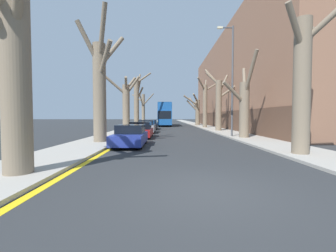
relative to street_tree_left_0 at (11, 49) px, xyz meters
The scene contains 21 objects.
ground_plane 6.66m from the street_tree_left_0, 13.38° to the right, with size 300.00×300.00×0.00m, color #2B2D30.
sidewalk_left 48.86m from the street_tree_left_0, 90.40° to the left, with size 3.04×120.00×0.12m, color #A39E93.
sidewalk_right 50.10m from the street_tree_left_0, 77.16° to the left, with size 3.04×120.00×0.12m, color #A39E93.
building_facade_right 34.21m from the street_tree_left_0, 58.84° to the left, with size 10.08×43.39×14.01m.
kerb_line_stripe 48.88m from the street_tree_left_0, 88.40° to the left, with size 0.24×120.00×0.01m, color yellow.
street_tree_left_0 is the anchor object (origin of this frame).
street_tree_left_1 8.43m from the street_tree_left_0, 89.49° to the left, with size 2.73×3.62×8.62m.
street_tree_left_2 18.52m from the street_tree_left_0, 90.18° to the left, with size 4.37×2.40×6.68m.
street_tree_left_3 27.14m from the street_tree_left_0, 89.80° to the left, with size 2.50×2.33×8.59m.
street_tree_left_4 36.11m from the street_tree_left_0, 89.86° to the left, with size 4.44×3.06×6.15m.
street_tree_right_0 11.13m from the street_tree_left_0, 18.40° to the left, with size 3.01×3.09×6.53m.
street_tree_right_1 15.60m from the street_tree_left_0, 46.74° to the left, with size 2.46×3.17×6.65m.
street_tree_right_2 23.28m from the street_tree_left_0, 62.30° to the left, with size 4.13×2.54×7.86m.
street_tree_right_3 30.47m from the street_tree_left_0, 69.66° to the left, with size 4.65×3.73×7.85m.
street_tree_right_4 39.24m from the street_tree_left_0, 74.56° to the left, with size 3.32×4.01×6.20m.
double_decker_bus 37.47m from the street_tree_left_0, 83.55° to the left, with size 2.48×11.99×4.28m.
parked_car_0 8.04m from the street_tree_left_0, 72.13° to the left, with size 1.77×4.19×1.29m.
parked_car_1 13.11m from the street_tree_left_0, 79.71° to the left, with size 1.90×4.39×1.34m.
parked_car_2 18.53m from the street_tree_left_0, 82.84° to the left, with size 1.82×4.34×1.40m.
parked_car_3 25.37m from the street_tree_left_0, 84.81° to the left, with size 1.79×4.56×1.33m.
lamp_post 16.01m from the street_tree_left_0, 51.36° to the left, with size 1.40×0.20×9.35m.
Camera 1 is at (-0.93, -5.25, 1.78)m, focal length 24.00 mm.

